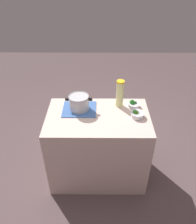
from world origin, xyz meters
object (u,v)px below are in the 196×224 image
cooking_pot (79,102)px  broccoli_bowl_front (137,114)px  lemonade_pitcher (120,93)px  broccoli_bowl_center (134,104)px

cooking_pot → broccoli_bowl_front: bearing=-11.8°
cooking_pot → lemonade_pitcher: size_ratio=0.94×
broccoli_bowl_front → broccoli_bowl_center: bearing=94.5°
cooking_pot → broccoli_bowl_front: 0.61m
lemonade_pitcher → broccoli_bowl_front: size_ratio=2.23×
cooking_pot → broccoli_bowl_center: cooking_pot is taller
cooking_pot → broccoli_bowl_front: size_ratio=2.09×
cooking_pot → broccoli_bowl_center: size_ratio=2.29×
broccoli_bowl_front → broccoli_bowl_center: (-0.01, 0.18, 0.00)m
lemonade_pitcher → broccoli_bowl_center: (0.15, -0.03, -0.12)m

